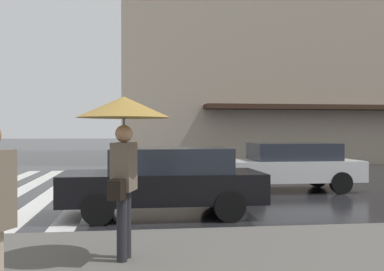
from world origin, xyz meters
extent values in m
cube|color=silver|center=(4.00, -3.96, 0.00)|extent=(13.00, 0.50, 0.01)
cube|color=silver|center=(4.00, -2.96, 0.00)|extent=(13.00, 0.50, 0.01)
cube|color=silver|center=(4.00, -1.96, 0.00)|extent=(13.00, 0.50, 0.01)
cube|color=tan|center=(21.06, -18.44, 9.99)|extent=(17.13, 27.48, 19.98)
cube|color=black|center=(-1.00, -5.84, 0.61)|extent=(1.75, 4.10, 0.60)
cube|color=#232833|center=(-1.00, -5.99, 1.16)|extent=(1.54, 2.46, 0.50)
cylinder|color=black|center=(-1.82, -4.59, 0.31)|extent=(0.20, 0.62, 0.62)
cylinder|color=black|center=(-0.17, -4.59, 0.31)|extent=(0.20, 0.62, 0.62)
cylinder|color=black|center=(-1.82, -7.09, 0.31)|extent=(0.20, 0.62, 0.62)
cylinder|color=black|center=(-0.18, -7.09, 0.31)|extent=(0.20, 0.62, 0.62)
cube|color=silver|center=(2.50, -9.78, 0.61)|extent=(1.75, 4.10, 0.60)
cube|color=#232833|center=(2.50, -9.93, 1.16)|extent=(1.54, 2.46, 0.50)
cylinder|color=black|center=(1.68, -8.53, 0.31)|extent=(0.20, 0.62, 0.62)
cylinder|color=black|center=(3.33, -8.53, 0.31)|extent=(0.20, 0.62, 0.62)
cylinder|color=black|center=(1.68, -11.03, 0.31)|extent=(0.20, 0.62, 0.62)
cylinder|color=black|center=(3.33, -11.03, 0.31)|extent=(0.20, 0.62, 0.62)
cube|color=#6B5B4C|center=(-4.72, -5.12, 1.31)|extent=(0.45, 0.34, 0.60)
sphere|color=tan|center=(-4.72, -5.12, 1.72)|extent=(0.22, 0.22, 0.22)
cylinder|color=#232328|center=(-4.63, -5.14, 0.58)|extent=(0.13, 0.13, 0.86)
cylinder|color=#232328|center=(-4.81, -5.09, 0.58)|extent=(0.13, 0.13, 0.86)
cube|color=black|center=(-4.99, -5.04, 1.06)|extent=(0.31, 0.23, 0.24)
cone|color=#A57F38|center=(-4.72, -5.12, 2.05)|extent=(1.18, 1.18, 0.26)
cylinder|color=#4C4C51|center=(-4.72, -5.12, 1.51)|extent=(0.02, 0.02, 0.81)
camera|label=1|loc=(-10.48, -5.21, 1.75)|focal=42.86mm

